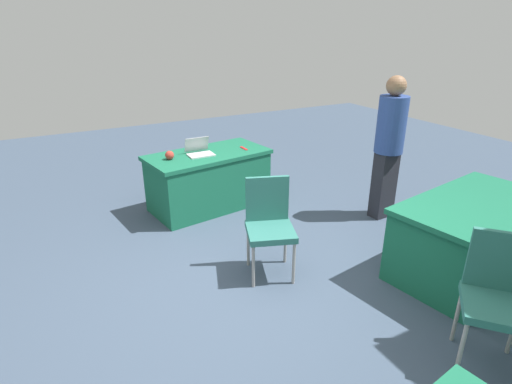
% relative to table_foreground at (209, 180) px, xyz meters
% --- Properties ---
extents(ground_plane, '(14.40, 14.40, 0.00)m').
position_rel_table_foreground_xyz_m(ground_plane, '(0.40, 1.98, -0.38)').
color(ground_plane, '#3D4C60').
extents(table_foreground, '(1.65, 1.00, 0.75)m').
position_rel_table_foreground_xyz_m(table_foreground, '(0.00, 0.00, 0.00)').
color(table_foreground, '#196647').
rests_on(table_foreground, ground).
extents(table_mid_left, '(1.77, 1.17, 0.75)m').
position_rel_table_foreground_xyz_m(table_mid_left, '(-1.65, 2.66, 0.00)').
color(table_mid_left, '#196647').
rests_on(table_mid_left, ground).
extents(chair_near_front, '(0.56, 0.56, 0.95)m').
position_rel_table_foreground_xyz_m(chair_near_front, '(0.07, 1.73, 0.17)').
color(chair_near_front, '#9E9993').
rests_on(chair_near_front, ground).
extents(chair_tucked_left, '(0.62, 0.62, 0.98)m').
position_rel_table_foreground_xyz_m(chair_tucked_left, '(-0.75, 3.48, 0.19)').
color(chair_tucked_left, '#9E9993').
rests_on(chair_tucked_left, ground).
extents(person_attendee_standing, '(0.36, 0.36, 1.75)m').
position_rel_table_foreground_xyz_m(person_attendee_standing, '(-1.82, 1.31, 0.60)').
color(person_attendee_standing, '#26262D').
rests_on(person_attendee_standing, ground).
extents(laptop_silver, '(0.32, 0.30, 0.21)m').
position_rel_table_foreground_xyz_m(laptop_silver, '(0.11, 0.02, 0.41)').
color(laptop_silver, silver).
rests_on(laptop_silver, table_foreground).
extents(yarn_ball, '(0.11, 0.11, 0.11)m').
position_rel_table_foreground_xyz_m(yarn_ball, '(0.51, 0.04, 0.43)').
color(yarn_ball, '#B2382D').
rests_on(yarn_ball, table_foreground).
extents(scissors_red, '(0.04, 0.18, 0.01)m').
position_rel_table_foreground_xyz_m(scissors_red, '(-0.50, 0.04, 0.38)').
color(scissors_red, red).
rests_on(scissors_red, table_foreground).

